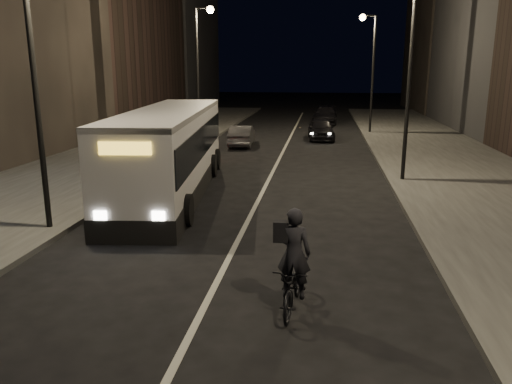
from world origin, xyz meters
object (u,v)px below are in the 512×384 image
(streetlight_left_far, at_px, (201,56))
(streetlight_left_near, at_px, (40,41))
(car_far, at_px, (325,115))
(streetlight_right_mid, at_px, (405,50))
(cyclist_on_bicycle, at_px, (294,277))
(car_near, at_px, (321,129))
(car_mid, at_px, (242,136))
(city_bus, at_px, (170,148))
(streetlight_right_far, at_px, (370,58))

(streetlight_left_far, bearing_deg, streetlight_left_near, -90.00)
(streetlight_left_far, bearing_deg, car_far, 58.96)
(streetlight_right_mid, xyz_separation_m, cyclist_on_bicycle, (-3.55, -11.95, -4.64))
(car_near, distance_m, car_mid, 5.91)
(streetlight_left_far, relative_size, car_mid, 2.12)
(cyclist_on_bicycle, distance_m, car_near, 24.55)
(streetlight_right_mid, bearing_deg, streetlight_left_far, 136.84)
(streetlight_left_far, xyz_separation_m, car_far, (7.71, 12.82, -4.64))
(city_bus, height_order, cyclist_on_bicycle, city_bus)
(streetlight_left_near, xyz_separation_m, car_mid, (2.63, 17.15, -4.73))
(streetlight_left_near, bearing_deg, streetlight_right_far, 66.04)
(streetlight_left_near, height_order, car_near, streetlight_left_near)
(streetlight_left_far, xyz_separation_m, car_mid, (2.63, -0.85, -4.73))
(city_bus, distance_m, car_mid, 12.14)
(streetlight_right_mid, relative_size, streetlight_left_near, 1.00)
(streetlight_right_mid, xyz_separation_m, streetlight_right_far, (0.00, 16.00, 0.00))
(streetlight_left_near, distance_m, cyclist_on_bicycle, 9.37)
(streetlight_right_mid, distance_m, streetlight_left_near, 13.33)
(streetlight_left_far, relative_size, car_near, 1.97)
(car_far, bearing_deg, car_near, -89.85)
(streetlight_right_mid, height_order, streetlight_right_far, same)
(streetlight_left_far, height_order, cyclist_on_bicycle, streetlight_left_far)
(streetlight_right_far, height_order, cyclist_on_bicycle, streetlight_right_far)
(streetlight_right_mid, bearing_deg, car_far, 97.37)
(streetlight_left_near, bearing_deg, streetlight_left_far, 90.00)
(car_near, bearing_deg, streetlight_left_near, -113.79)
(streetlight_left_near, bearing_deg, car_near, 70.16)
(streetlight_left_far, height_order, city_bus, streetlight_left_far)
(city_bus, distance_m, car_far, 26.40)
(streetlight_left_far, bearing_deg, car_mid, -17.90)
(car_near, bearing_deg, car_mid, -148.23)
(streetlight_right_far, distance_m, city_bus, 21.17)
(streetlight_left_far, distance_m, car_mid, 5.48)
(city_bus, bearing_deg, streetlight_left_near, -116.51)
(streetlight_left_near, height_order, car_far, streetlight_left_near)
(cyclist_on_bicycle, bearing_deg, streetlight_right_far, 88.11)
(car_near, bearing_deg, streetlight_right_far, 42.49)
(streetlight_left_far, distance_m, city_bus, 13.55)
(streetlight_right_mid, relative_size, car_mid, 2.12)
(streetlight_right_far, relative_size, streetlight_left_far, 1.00)
(streetlight_left_far, bearing_deg, car_near, 19.30)
(streetlight_right_far, bearing_deg, city_bus, -114.90)
(car_mid, distance_m, car_far, 14.58)
(streetlight_right_far, relative_size, city_bus, 0.68)
(streetlight_right_far, xyz_separation_m, city_bus, (-8.78, -18.92, -3.63))
(streetlight_right_mid, relative_size, car_near, 1.97)
(streetlight_left_far, height_order, car_near, streetlight_left_far)
(streetlight_left_near, xyz_separation_m, city_bus, (1.88, 5.08, -3.63))
(streetlight_right_mid, distance_m, car_mid, 13.06)
(car_near, relative_size, car_far, 0.83)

